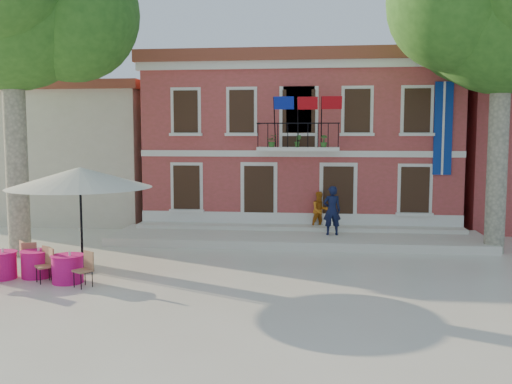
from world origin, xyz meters
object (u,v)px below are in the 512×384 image
at_px(patio_umbrella, 80,178).
at_px(cafe_table_0, 1,264).
at_px(pedestrian_navy, 332,210).
at_px(cafe_table_1, 68,268).
at_px(plane_tree_west, 10,5).
at_px(pedestrian_orange, 320,210).
at_px(cafe_table_2, 37,263).
at_px(plane_tree_east, 504,12).

bearing_deg(patio_umbrella, cafe_table_0, -150.51).
bearing_deg(pedestrian_navy, cafe_table_1, 33.28).
relative_size(plane_tree_west, cafe_table_0, 5.98).
distance_m(plane_tree_west, patio_umbrella, 6.53).
relative_size(cafe_table_0, cafe_table_1, 1.02).
height_order(pedestrian_orange, cafe_table_2, pedestrian_orange).
bearing_deg(cafe_table_1, cafe_table_2, 157.29).
distance_m(cafe_table_1, cafe_table_2, 1.24).
bearing_deg(pedestrian_orange, plane_tree_east, -44.06).
relative_size(pedestrian_navy, cafe_table_2, 1.10).
height_order(plane_tree_west, plane_tree_east, plane_tree_west).
bearing_deg(cafe_table_2, plane_tree_west, 126.26).
height_order(pedestrian_navy, cafe_table_0, pedestrian_navy).
distance_m(patio_umbrella, cafe_table_1, 2.71).
bearing_deg(plane_tree_east, cafe_table_1, -156.70).
bearing_deg(plane_tree_west, cafe_table_1, -45.61).
bearing_deg(cafe_table_2, patio_umbrella, 38.86).
height_order(plane_tree_west, cafe_table_2, plane_tree_west).
distance_m(plane_tree_west, cafe_table_2, 8.54).
bearing_deg(plane_tree_east, cafe_table_0, -160.33).
relative_size(plane_tree_east, patio_umbrella, 2.63).
bearing_deg(plane_tree_east, pedestrian_navy, 168.08).
height_order(plane_tree_west, patio_umbrella, plane_tree_west).
bearing_deg(pedestrian_orange, plane_tree_west, -176.54).
xyz_separation_m(plane_tree_west, cafe_table_1, (3.17, -3.24, -7.82)).
relative_size(plane_tree_west, patio_umbrella, 2.67).
xyz_separation_m(pedestrian_navy, pedestrian_orange, (-0.45, 1.28, -0.17)).
xyz_separation_m(pedestrian_navy, cafe_table_2, (-8.47, -6.23, -0.81)).
bearing_deg(patio_umbrella, cafe_table_1, -84.04).
height_order(pedestrian_navy, cafe_table_1, pedestrian_navy).
distance_m(patio_umbrella, pedestrian_orange, 9.85).
distance_m(pedestrian_navy, cafe_table_0, 11.45).
distance_m(plane_tree_west, plane_tree_east, 16.21).
distance_m(plane_tree_east, pedestrian_navy, 8.93).
xyz_separation_m(patio_umbrella, cafe_table_1, (0.14, -1.30, -2.38)).
bearing_deg(cafe_table_0, plane_tree_east, 19.67).
bearing_deg(plane_tree_west, pedestrian_orange, 25.31).
height_order(patio_umbrella, pedestrian_navy, patio_umbrella).
distance_m(plane_tree_east, cafe_table_0, 17.63).
bearing_deg(pedestrian_navy, pedestrian_orange, -79.84).
distance_m(patio_umbrella, pedestrian_navy, 9.35).
height_order(plane_tree_east, pedestrian_orange, plane_tree_east).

